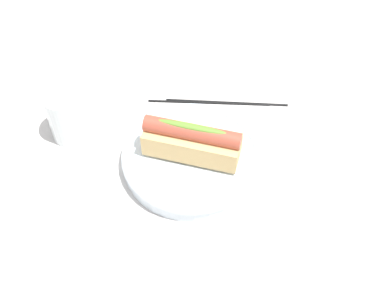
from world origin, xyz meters
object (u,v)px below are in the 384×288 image
at_px(hotdog_front, 192,141).
at_px(water_glass, 69,118).
at_px(chopstick_near, 209,102).
at_px(chopstick_far, 227,102).
at_px(serving_bowl, 192,158).

bearing_deg(hotdog_front, water_glass, 2.71).
height_order(chopstick_near, chopstick_far, same).
bearing_deg(water_glass, chopstick_near, -142.00).
relative_size(serving_bowl, chopstick_near, 1.02).
bearing_deg(chopstick_far, chopstick_near, 4.95).
bearing_deg(chopstick_far, hotdog_front, 69.41).
distance_m(chopstick_near, chopstick_far, 0.03).
xyz_separation_m(hotdog_front, chopstick_near, (0.02, -0.14, -0.05)).
bearing_deg(serving_bowl, chopstick_near, -81.93).
relative_size(serving_bowl, water_glass, 2.50).
distance_m(serving_bowl, water_glass, 0.22).
distance_m(hotdog_front, chopstick_far, 0.16).
bearing_deg(water_glass, hotdog_front, -177.29).
bearing_deg(water_glass, serving_bowl, -177.29).
bearing_deg(chopstick_near, hotdog_front, 80.27).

